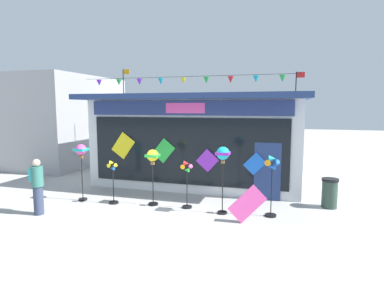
{
  "coord_description": "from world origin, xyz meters",
  "views": [
    {
      "loc": [
        3.62,
        -7.98,
        3.22
      ],
      "look_at": [
        0.64,
        2.2,
        1.96
      ],
      "focal_mm": 29.69,
      "sensor_mm": 36.0,
      "label": 1
    }
  ],
  "objects_px": {
    "kite_shop_building": "(202,138)",
    "wind_spinner_center_right": "(187,179)",
    "wind_spinner_right": "(223,158)",
    "wind_spinner_far_right": "(272,175)",
    "wind_spinner_left": "(113,179)",
    "trash_bin": "(330,193)",
    "wind_spinner_far_left": "(81,154)",
    "person_near_camera": "(37,185)",
    "display_kite_on_ground": "(247,204)",
    "wind_spinner_center_left": "(153,160)"
  },
  "relations": [
    {
      "from": "kite_shop_building",
      "to": "wind_spinner_center_right",
      "type": "bearing_deg",
      "value": -82.42
    },
    {
      "from": "wind_spinner_right",
      "to": "wind_spinner_far_right",
      "type": "relative_size",
      "value": 1.12
    },
    {
      "from": "wind_spinner_center_right",
      "to": "wind_spinner_right",
      "type": "distance_m",
      "value": 1.42
    },
    {
      "from": "wind_spinner_center_right",
      "to": "wind_spinner_far_right",
      "type": "bearing_deg",
      "value": -1.35
    },
    {
      "from": "wind_spinner_center_right",
      "to": "kite_shop_building",
      "type": "bearing_deg",
      "value": 97.58
    },
    {
      "from": "wind_spinner_left",
      "to": "wind_spinner_right",
      "type": "bearing_deg",
      "value": 0.77
    },
    {
      "from": "wind_spinner_far_right",
      "to": "trash_bin",
      "type": "bearing_deg",
      "value": 38.62
    },
    {
      "from": "trash_bin",
      "to": "wind_spinner_center_right",
      "type": "bearing_deg",
      "value": -162.88
    },
    {
      "from": "wind_spinner_left",
      "to": "wind_spinner_right",
      "type": "xyz_separation_m",
      "value": [
        3.67,
        0.05,
        0.88
      ]
    },
    {
      "from": "wind_spinner_far_left",
      "to": "person_near_camera",
      "type": "xyz_separation_m",
      "value": [
        -0.4,
        -1.61,
        -0.73
      ]
    },
    {
      "from": "wind_spinner_right",
      "to": "person_near_camera",
      "type": "bearing_deg",
      "value": -163.08
    },
    {
      "from": "wind_spinner_center_right",
      "to": "display_kite_on_ground",
      "type": "xyz_separation_m",
      "value": [
        1.99,
        -0.73,
        -0.42
      ]
    },
    {
      "from": "wind_spinner_right",
      "to": "person_near_camera",
      "type": "distance_m",
      "value": 5.59
    },
    {
      "from": "wind_spinner_center_right",
      "to": "person_near_camera",
      "type": "distance_m",
      "value": 4.48
    },
    {
      "from": "wind_spinner_center_right",
      "to": "wind_spinner_right",
      "type": "height_order",
      "value": "wind_spinner_right"
    },
    {
      "from": "wind_spinner_far_left",
      "to": "display_kite_on_ground",
      "type": "height_order",
      "value": "wind_spinner_far_left"
    },
    {
      "from": "wind_spinner_far_right",
      "to": "person_near_camera",
      "type": "bearing_deg",
      "value": -165.46
    },
    {
      "from": "kite_shop_building",
      "to": "wind_spinner_far_left",
      "type": "relative_size",
      "value": 4.4
    },
    {
      "from": "wind_spinner_left",
      "to": "wind_spinner_right",
      "type": "distance_m",
      "value": 3.78
    },
    {
      "from": "kite_shop_building",
      "to": "wind_spinner_left",
      "type": "relative_size",
      "value": 5.91
    },
    {
      "from": "wind_spinner_far_left",
      "to": "display_kite_on_ground",
      "type": "relative_size",
      "value": 1.97
    },
    {
      "from": "person_near_camera",
      "to": "trash_bin",
      "type": "xyz_separation_m",
      "value": [
        8.46,
        3.14,
        -0.41
      ]
    },
    {
      "from": "kite_shop_building",
      "to": "wind_spinner_right",
      "type": "relative_size",
      "value": 4.21
    },
    {
      "from": "wind_spinner_left",
      "to": "wind_spinner_far_left",
      "type": "bearing_deg",
      "value": 177.35
    },
    {
      "from": "wind_spinner_right",
      "to": "person_near_camera",
      "type": "xyz_separation_m",
      "value": [
        -5.29,
        -1.61,
        -0.82
      ]
    },
    {
      "from": "kite_shop_building",
      "to": "display_kite_on_ground",
      "type": "bearing_deg",
      "value": -62.31
    },
    {
      "from": "wind_spinner_far_left",
      "to": "person_near_camera",
      "type": "bearing_deg",
      "value": -103.82
    },
    {
      "from": "wind_spinner_far_right",
      "to": "wind_spinner_center_right",
      "type": "bearing_deg",
      "value": 178.65
    },
    {
      "from": "wind_spinner_far_left",
      "to": "wind_spinner_far_right",
      "type": "height_order",
      "value": "wind_spinner_far_left"
    },
    {
      "from": "wind_spinner_far_right",
      "to": "display_kite_on_ground",
      "type": "height_order",
      "value": "wind_spinner_far_right"
    },
    {
      "from": "wind_spinner_left",
      "to": "wind_spinner_far_right",
      "type": "relative_size",
      "value": 0.8
    },
    {
      "from": "kite_shop_building",
      "to": "wind_spinner_right",
      "type": "xyz_separation_m",
      "value": [
        1.73,
        -4.29,
        -0.16
      ]
    },
    {
      "from": "wind_spinner_center_left",
      "to": "wind_spinner_center_right",
      "type": "distance_m",
      "value": 1.28
    },
    {
      "from": "wind_spinner_center_left",
      "to": "wind_spinner_far_left",
      "type": "bearing_deg",
      "value": -175.53
    },
    {
      "from": "trash_bin",
      "to": "wind_spinner_far_left",
      "type": "bearing_deg",
      "value": -169.27
    },
    {
      "from": "trash_bin",
      "to": "person_near_camera",
      "type": "bearing_deg",
      "value": -159.63
    },
    {
      "from": "kite_shop_building",
      "to": "wind_spinner_center_left",
      "type": "xyz_separation_m",
      "value": [
        -0.62,
        -4.09,
        -0.37
      ]
    },
    {
      "from": "wind_spinner_right",
      "to": "wind_spinner_center_left",
      "type": "bearing_deg",
      "value": 175.0
    },
    {
      "from": "wind_spinner_far_left",
      "to": "wind_spinner_far_right",
      "type": "bearing_deg",
      "value": 1.12
    },
    {
      "from": "kite_shop_building",
      "to": "wind_spinner_far_left",
      "type": "distance_m",
      "value": 5.33
    },
    {
      "from": "wind_spinner_left",
      "to": "wind_spinner_center_left",
      "type": "relative_size",
      "value": 0.79
    },
    {
      "from": "wind_spinner_center_left",
      "to": "wind_spinner_right",
      "type": "height_order",
      "value": "wind_spinner_right"
    },
    {
      "from": "wind_spinner_right",
      "to": "kite_shop_building",
      "type": "bearing_deg",
      "value": 111.97
    },
    {
      "from": "wind_spinner_far_right",
      "to": "person_near_camera",
      "type": "height_order",
      "value": "wind_spinner_far_right"
    },
    {
      "from": "wind_spinner_far_left",
      "to": "person_near_camera",
      "type": "relative_size",
      "value": 1.16
    },
    {
      "from": "wind_spinner_far_left",
      "to": "wind_spinner_center_left",
      "type": "distance_m",
      "value": 2.55
    },
    {
      "from": "kite_shop_building",
      "to": "wind_spinner_center_right",
      "type": "relative_size",
      "value": 5.64
    },
    {
      "from": "display_kite_on_ground",
      "to": "wind_spinner_far_left",
      "type": "bearing_deg",
      "value": 174.49
    },
    {
      "from": "wind_spinner_right",
      "to": "display_kite_on_ground",
      "type": "distance_m",
      "value": 1.52
    },
    {
      "from": "wind_spinner_center_right",
      "to": "wind_spinner_far_right",
      "type": "xyz_separation_m",
      "value": [
        2.6,
        -0.06,
        0.31
      ]
    }
  ]
}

